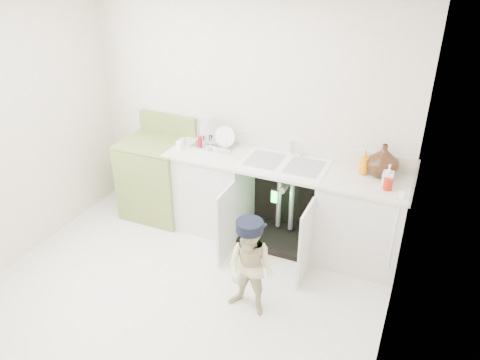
# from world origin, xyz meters

# --- Properties ---
(ground) EXTENTS (3.50, 3.50, 0.00)m
(ground) POSITION_xyz_m (0.00, 0.00, 0.00)
(ground) COLOR beige
(ground) RESTS_ON ground
(room_shell) EXTENTS (6.00, 5.50, 1.26)m
(room_shell) POSITION_xyz_m (0.00, 0.00, 1.25)
(room_shell) COLOR silver
(room_shell) RESTS_ON ground
(counter_run) EXTENTS (2.44, 1.02, 1.21)m
(counter_run) POSITION_xyz_m (0.57, 1.21, 0.47)
(counter_run) COLOR silver
(counter_run) RESTS_ON ground
(avocado_stove) EXTENTS (0.72, 0.65, 1.11)m
(avocado_stove) POSITION_xyz_m (-0.93, 1.18, 0.46)
(avocado_stove) COLOR olive
(avocado_stove) RESTS_ON ground
(repair_worker) EXTENTS (0.46, 0.95, 0.89)m
(repair_worker) POSITION_xyz_m (0.65, 0.11, 0.45)
(repair_worker) COLOR beige
(repair_worker) RESTS_ON ground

